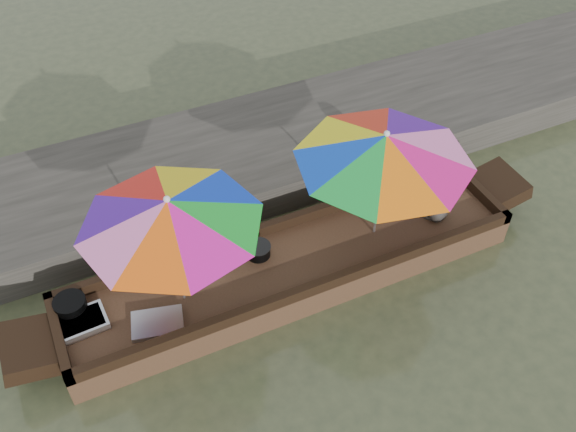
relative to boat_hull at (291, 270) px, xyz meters
name	(u,v)px	position (x,y,z in m)	size (l,w,h in m)	color
water	(291,279)	(0.00, 0.00, -0.17)	(80.00, 80.00, 0.00)	#3A4129
dock	(226,161)	(0.00, 2.20, 0.08)	(22.00, 2.20, 0.50)	#2D2B26
boat_hull	(291,270)	(0.00, 0.00, 0.00)	(5.58, 1.20, 0.35)	#392817
cooking_pot	(71,306)	(-2.54, 0.34, 0.27)	(0.36, 0.36, 0.19)	black
tray_crayfish	(81,323)	(-2.49, 0.10, 0.22)	(0.56, 0.39, 0.09)	silver
tray_scallop	(157,323)	(-1.73, -0.24, 0.21)	(0.56, 0.39, 0.06)	silver
charcoal_grill	(258,251)	(-0.32, 0.25, 0.24)	(0.29, 0.29, 0.14)	black
supply_bag	(207,265)	(-0.98, 0.24, 0.30)	(0.28, 0.22, 0.26)	silver
vendor	(441,187)	(2.00, -0.08, 0.66)	(0.47, 0.31, 0.96)	#3C3731
umbrella_bow	(176,251)	(-1.35, 0.00, 0.95)	(1.93, 1.93, 1.55)	#0C36D8
umbrella_stern	(380,185)	(1.14, 0.00, 0.95)	(2.08, 2.08, 1.55)	#5214A5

